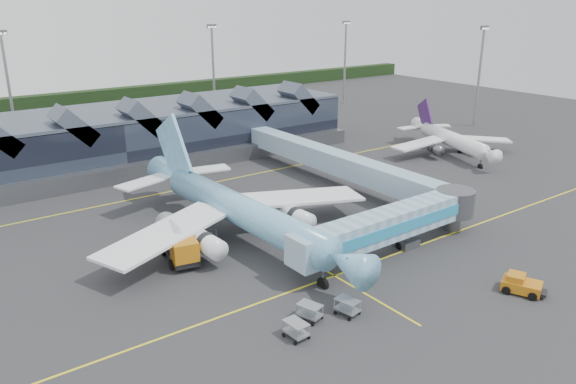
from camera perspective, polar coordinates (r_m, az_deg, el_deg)
ground at (r=66.23m, az=0.22°, el=-5.93°), size 260.00×260.00×0.00m
taxi_stripes at (r=73.85m, az=-4.38°, el=-3.26°), size 120.00×60.00×0.01m
tree_line_far at (r=164.42m, az=-23.33°, el=8.39°), size 260.00×4.00×4.00m
terminal at (r=103.11m, az=-17.97°, el=5.15°), size 90.00×22.25×12.52m
light_masts at (r=125.72m, az=-9.20°, el=11.71°), size 132.40×42.56×22.45m
main_airliner at (r=67.93m, az=-5.23°, el=-1.69°), size 36.83×42.37×13.61m
regional_jet at (r=110.82m, az=16.15°, el=5.22°), size 23.59×26.39×9.32m
jet_bridge at (r=66.32m, az=11.34°, el=-2.95°), size 28.05×4.83×5.44m
fuel_truck at (r=65.77m, az=-11.41°, el=-4.54°), size 4.68×11.08×3.68m
pushback_tug at (r=61.57m, az=22.61°, el=-8.68°), size 3.76×4.60×1.85m
baggage_carts at (r=51.97m, az=3.08°, el=-12.37°), size 7.85×4.04×1.56m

